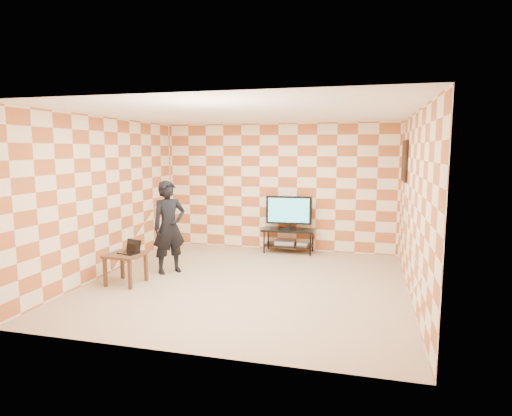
# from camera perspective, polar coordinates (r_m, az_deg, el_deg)

# --- Properties ---
(floor) EXTENTS (5.00, 5.00, 0.00)m
(floor) POSITION_cam_1_polar(r_m,az_deg,el_deg) (7.04, -1.23, -9.97)
(floor) COLOR tan
(floor) RESTS_ON ground
(wall_back) EXTENTS (5.00, 0.02, 2.70)m
(wall_back) POSITION_cam_1_polar(r_m,az_deg,el_deg) (9.17, 2.96, 2.79)
(wall_back) COLOR beige
(wall_back) RESTS_ON ground
(wall_front) EXTENTS (5.00, 0.02, 2.70)m
(wall_front) POSITION_cam_1_polar(r_m,az_deg,el_deg) (4.42, -10.05, -2.68)
(wall_front) COLOR beige
(wall_front) RESTS_ON ground
(wall_left) EXTENTS (0.02, 5.00, 2.70)m
(wall_left) POSITION_cam_1_polar(r_m,az_deg,el_deg) (7.80, -19.24, 1.50)
(wall_left) COLOR beige
(wall_left) RESTS_ON ground
(wall_right) EXTENTS (0.02, 5.00, 2.70)m
(wall_right) POSITION_cam_1_polar(r_m,az_deg,el_deg) (6.54, 20.33, 0.32)
(wall_right) COLOR beige
(wall_right) RESTS_ON ground
(ceiling) EXTENTS (5.00, 5.00, 0.02)m
(ceiling) POSITION_cam_1_polar(r_m,az_deg,el_deg) (6.73, -1.30, 12.51)
(ceiling) COLOR white
(ceiling) RESTS_ON wall_back
(wall_art) EXTENTS (0.04, 0.72, 0.72)m
(wall_art) POSITION_cam_1_polar(r_m,az_deg,el_deg) (8.03, 19.21, 5.96)
(wall_art) COLOR black
(wall_art) RESTS_ON wall_right
(tv_stand) EXTENTS (1.10, 0.49, 0.50)m
(tv_stand) POSITION_cam_1_polar(r_m,az_deg,el_deg) (8.99, 4.38, -3.66)
(tv_stand) COLOR black
(tv_stand) RESTS_ON floor
(tv) EXTENTS (0.96, 0.20, 0.69)m
(tv) POSITION_cam_1_polar(r_m,az_deg,el_deg) (8.90, 4.41, -0.39)
(tv) COLOR black
(tv) RESTS_ON tv_stand
(dvd_player) EXTENTS (0.43, 0.32, 0.07)m
(dvd_player) POSITION_cam_1_polar(r_m,az_deg,el_deg) (9.07, 3.86, -4.59)
(dvd_player) COLOR #AFAFB1
(dvd_player) RESTS_ON tv_stand
(game_console) EXTENTS (0.22, 0.17, 0.05)m
(game_console) POSITION_cam_1_polar(r_m,az_deg,el_deg) (9.00, 6.16, -4.77)
(game_console) COLOR silver
(game_console) RESTS_ON tv_stand
(side_table) EXTENTS (0.57, 0.57, 0.50)m
(side_table) POSITION_cam_1_polar(r_m,az_deg,el_deg) (7.20, -17.00, -6.50)
(side_table) COLOR #3B2817
(side_table) RESTS_ON floor
(laptop) EXTENTS (0.37, 0.33, 0.21)m
(laptop) POSITION_cam_1_polar(r_m,az_deg,el_deg) (7.18, -16.36, -5.38)
(laptop) COLOR black
(laptop) RESTS_ON side_table
(person) EXTENTS (0.69, 0.70, 1.62)m
(person) POSITION_cam_1_polar(r_m,az_deg,el_deg) (7.59, -11.51, -2.51)
(person) COLOR black
(person) RESTS_ON floor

